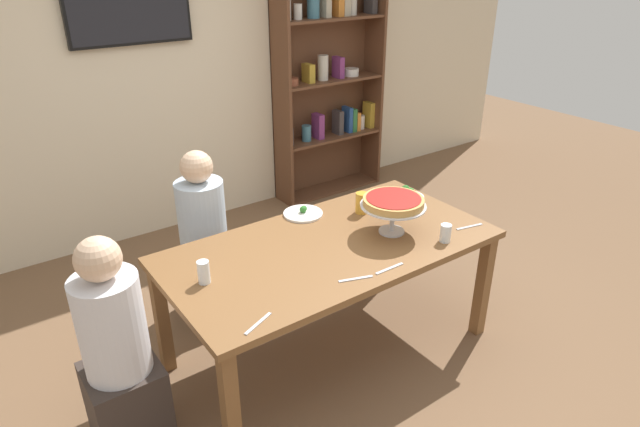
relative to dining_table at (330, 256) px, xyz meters
The scene contains 17 objects.
ground_plane 0.66m from the dining_table, ahead, with size 12.00×12.00×0.00m, color brown.
rear_partition 2.32m from the dining_table, 90.00° to the left, with size 8.00×0.12×2.80m, color beige.
dining_table is the anchor object (origin of this frame).
bookshelf 2.54m from the dining_table, 53.87° to the left, with size 1.10×0.30×2.21m.
television 2.43m from the dining_table, 97.37° to the left, with size 0.92×0.05×0.54m.
diner_far_left 0.91m from the dining_table, 118.25° to the left, with size 0.34×0.34×1.15m.
diner_head_west 1.22m from the dining_table, behind, with size 0.34×0.34×1.15m.
deep_dish_pizza_stand 0.47m from the dining_table, 14.06° to the right, with size 0.38×0.38×0.22m.
salad_plate_near_diner 0.42m from the dining_table, 78.00° to the left, with size 0.25×0.25×0.05m.
salad_plate_far_diner 0.83m from the dining_table, 14.12° to the left, with size 0.20×0.20×0.07m.
beer_glass_amber_tall 0.47m from the dining_table, 27.86° to the left, with size 0.08×0.08×0.13m, color gold.
water_glass_clear_near 0.66m from the dining_table, 32.95° to the right, with size 0.06×0.06×0.10m, color white.
water_glass_clear_far 0.75m from the dining_table, behind, with size 0.06×0.06×0.12m, color white.
cutlery_fork_near 0.80m from the dining_table, 150.38° to the right, with size 0.18×0.02×0.01m, color silver.
cutlery_knife_near 0.86m from the dining_table, 21.84° to the right, with size 0.18×0.02×0.01m, color silver.
cutlery_fork_far 0.41m from the dining_table, 76.96° to the right, with size 0.18×0.02×0.01m, color silver.
cutlery_knife_far 0.39m from the dining_table, 107.20° to the right, with size 0.18×0.02×0.01m, color silver.
Camera 1 is at (-1.60, -2.13, 2.24)m, focal length 30.66 mm.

